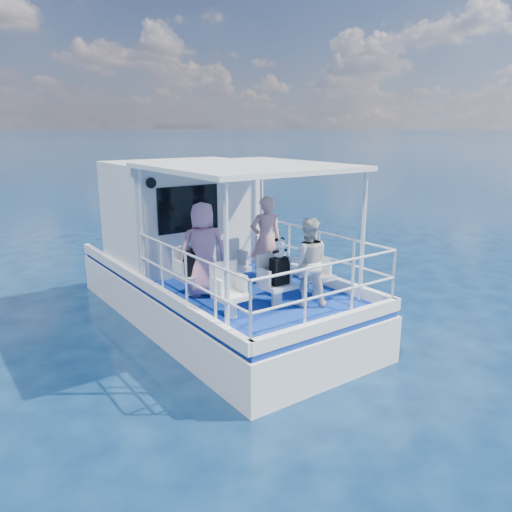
{
  "coord_description": "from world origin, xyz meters",
  "views": [
    {
      "loc": [
        -4.84,
        -7.33,
        3.79
      ],
      "look_at": [
        0.07,
        -0.4,
        1.59
      ],
      "focal_mm": 35.0,
      "sensor_mm": 36.0,
      "label": 1
    }
  ],
  "objects_px": {
    "backpack_center": "(280,271)",
    "passenger_port_fwd": "(203,250)",
    "passenger_stbd_aft": "(307,262)",
    "panda": "(279,248)"
  },
  "relations": [
    {
      "from": "passenger_stbd_aft",
      "to": "panda",
      "type": "bearing_deg",
      "value": 3.39
    },
    {
      "from": "passenger_stbd_aft",
      "to": "backpack_center",
      "type": "xyz_separation_m",
      "value": [
        -0.4,
        0.22,
        -0.13
      ]
    },
    {
      "from": "passenger_port_fwd",
      "to": "passenger_stbd_aft",
      "type": "height_order",
      "value": "passenger_port_fwd"
    },
    {
      "from": "backpack_center",
      "to": "passenger_port_fwd",
      "type": "bearing_deg",
      "value": 121.0
    },
    {
      "from": "passenger_port_fwd",
      "to": "panda",
      "type": "height_order",
      "value": "passenger_port_fwd"
    },
    {
      "from": "passenger_port_fwd",
      "to": "panda",
      "type": "bearing_deg",
      "value": 140.48
    },
    {
      "from": "backpack_center",
      "to": "panda",
      "type": "bearing_deg",
      "value": 109.9
    },
    {
      "from": "passenger_port_fwd",
      "to": "backpack_center",
      "type": "distance_m",
      "value": 1.44
    },
    {
      "from": "passenger_port_fwd",
      "to": "backpack_center",
      "type": "height_order",
      "value": "passenger_port_fwd"
    },
    {
      "from": "passenger_stbd_aft",
      "to": "passenger_port_fwd",
      "type": "bearing_deg",
      "value": -18.93
    }
  ]
}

